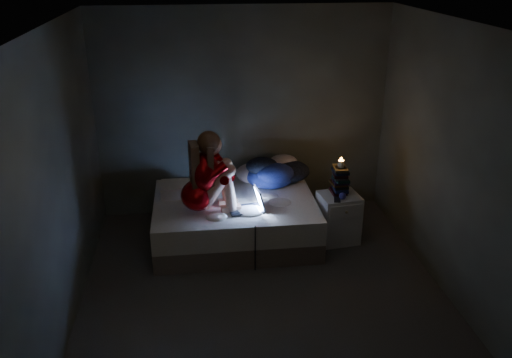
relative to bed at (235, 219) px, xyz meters
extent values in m
cube|color=#4A4846|center=(0.19, -1.10, -0.26)|extent=(3.60, 3.80, 0.02)
cube|color=silver|center=(0.19, -1.10, 2.36)|extent=(3.60, 3.80, 0.02)
cube|color=#33352C|center=(0.19, 0.81, 1.05)|extent=(3.60, 0.02, 2.60)
cube|color=#33352C|center=(0.19, -3.01, 1.05)|extent=(3.60, 0.02, 2.60)
cube|color=#33352C|center=(-1.62, -1.10, 1.05)|extent=(0.02, 3.80, 2.60)
cube|color=#33352C|center=(2.00, -1.10, 1.05)|extent=(0.02, 3.80, 2.60)
cube|color=silver|center=(-0.61, 0.24, 0.32)|extent=(0.47, 0.33, 0.13)
cube|color=silver|center=(1.20, -0.18, 0.04)|extent=(0.48, 0.44, 0.58)
cylinder|color=beige|center=(1.21, -0.11, 0.67)|extent=(0.07, 0.07, 0.08)
cube|color=black|center=(1.12, -0.30, 0.33)|extent=(0.11, 0.16, 0.01)
sphere|color=#363391|center=(1.18, -0.29, 0.37)|extent=(0.08, 0.08, 0.08)
camera|label=1|loc=(-0.43, -5.52, 2.88)|focal=37.16mm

